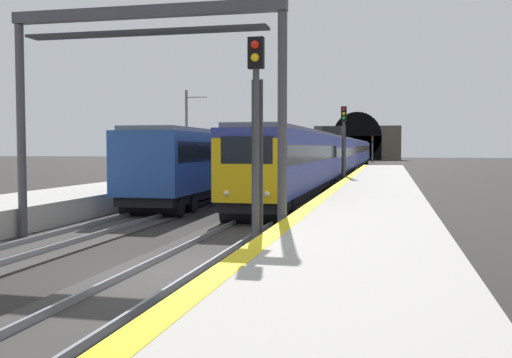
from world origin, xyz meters
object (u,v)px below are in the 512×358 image
(railway_signal_near, at_px, (256,135))
(railway_signal_mid, at_px, (344,140))
(train_adjacent_platform, at_px, (253,157))
(train_main_approaching, at_px, (342,154))
(overhead_signal_gantry, at_px, (144,64))
(catenary_mast_near, at_px, (187,135))
(railway_signal_far, at_px, (372,147))

(railway_signal_near, bearing_deg, railway_signal_mid, -180.00)
(train_adjacent_platform, xyz_separation_m, railway_signal_near, (-28.90, -6.73, 1.03))
(railway_signal_near, bearing_deg, train_main_approaching, -177.91)
(train_main_approaching, height_order, overhead_signal_gantry, overhead_signal_gantry)
(catenary_mast_near, bearing_deg, railway_signal_mid, -112.75)
(overhead_signal_gantry, bearing_deg, railway_signal_far, -2.61)
(railway_signal_mid, xyz_separation_m, railway_signal_far, (68.54, 0.00, -0.43))
(train_adjacent_platform, bearing_deg, overhead_signal_gantry, -175.53)
(train_main_approaching, relative_size, catenary_mast_near, 10.96)
(overhead_signal_gantry, distance_m, catenary_mast_near, 31.60)
(railway_signal_far, relative_size, catenary_mast_near, 0.65)
(train_main_approaching, xyz_separation_m, train_adjacent_platform, (-19.68, 4.96, 0.01))
(railway_signal_near, xyz_separation_m, railway_signal_mid, (27.77, 0.00, 0.21))
(train_adjacent_platform, relative_size, railway_signal_far, 8.39)
(train_main_approaching, relative_size, train_adjacent_platform, 2.01)
(train_main_approaching, xyz_separation_m, railway_signal_mid, (-20.81, -1.77, 1.25))
(railway_signal_far, bearing_deg, railway_signal_near, 0.00)
(overhead_signal_gantry, bearing_deg, railway_signal_mid, -9.82)
(railway_signal_far, xyz_separation_m, catenary_mast_near, (-62.90, 13.44, 0.91))
(train_adjacent_platform, xyz_separation_m, overhead_signal_gantry, (-25.70, -2.48, 3.28))
(train_main_approaching, relative_size, railway_signal_near, 15.09)
(overhead_signal_gantry, bearing_deg, catenary_mast_near, 16.92)
(railway_signal_near, relative_size, catenary_mast_near, 0.73)
(overhead_signal_gantry, relative_size, catenary_mast_near, 1.16)
(train_adjacent_platform, distance_m, overhead_signal_gantry, 26.03)
(train_main_approaching, height_order, railway_signal_far, railway_signal_far)
(train_adjacent_platform, xyz_separation_m, catenary_mast_near, (4.50, 6.70, 1.72))
(railway_signal_near, relative_size, railway_signal_mid, 0.97)
(railway_signal_mid, bearing_deg, train_adjacent_platform, -99.55)
(train_main_approaching, relative_size, railway_signal_mid, 14.61)
(catenary_mast_near, bearing_deg, overhead_signal_gantry, -163.08)
(railway_signal_near, bearing_deg, catenary_mast_near, -158.09)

